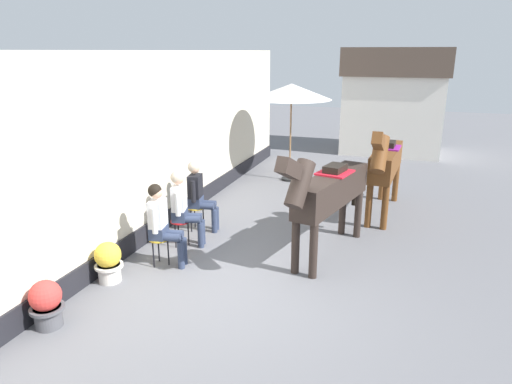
{
  "coord_description": "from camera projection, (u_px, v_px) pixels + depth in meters",
  "views": [
    {
      "loc": [
        2.03,
        -5.98,
        3.39
      ],
      "look_at": [
        -0.4,
        1.2,
        1.05
      ],
      "focal_mm": 32.13,
      "sensor_mm": 36.0,
      "label": 1
    }
  ],
  "objects": [
    {
      "name": "saddled_horse_near",
      "position": [
        329.0,
        192.0,
        7.58
      ],
      "size": [
        0.98,
        2.94,
        2.06
      ],
      "color": "#2D231E",
      "rests_on": "ground_plane"
    },
    {
      "name": "ground_plane",
      "position": [
        301.0,
        217.0,
        9.75
      ],
      "size": [
        40.0,
        40.0,
        0.0
      ],
      "primitive_type": "plane",
      "color": "slate"
    },
    {
      "name": "saddled_horse_far",
      "position": [
        385.0,
        162.0,
        9.57
      ],
      "size": [
        0.58,
        3.0,
        2.06
      ],
      "color": "brown",
      "rests_on": "ground_plane"
    },
    {
      "name": "distant_cottage",
      "position": [
        394.0,
        100.0,
        15.6
      ],
      "size": [
        3.4,
        2.6,
        3.5
      ],
      "color": "silver",
      "rests_on": "ground_plane"
    },
    {
      "name": "flower_planter_near",
      "position": [
        46.0,
        303.0,
        5.79
      ],
      "size": [
        0.43,
        0.43,
        0.64
      ],
      "color": "#4C4C51",
      "rests_on": "ground_plane"
    },
    {
      "name": "flower_planter_middle",
      "position": [
        108.0,
        261.0,
        6.95
      ],
      "size": [
        0.43,
        0.43,
        0.64
      ],
      "color": "beige",
      "rests_on": "ground_plane"
    },
    {
      "name": "seated_visitor_near",
      "position": [
        162.0,
        221.0,
        7.35
      ],
      "size": [
        0.61,
        0.48,
        1.39
      ],
      "color": "gold",
      "rests_on": "ground_plane"
    },
    {
      "name": "cafe_parasol",
      "position": [
        291.0,
        92.0,
        11.87
      ],
      "size": [
        2.1,
        2.1,
        2.58
      ],
      "color": "black",
      "rests_on": "ground_plane"
    },
    {
      "name": "pub_facade_wall",
      "position": [
        154.0,
        153.0,
        8.71
      ],
      "size": [
        0.34,
        14.0,
        3.4
      ],
      "color": "beige",
      "rests_on": "ground_plane"
    },
    {
      "name": "seated_visitor_far",
      "position": [
        199.0,
        192.0,
        8.84
      ],
      "size": [
        0.61,
        0.48,
        1.39
      ],
      "color": "gold",
      "rests_on": "ground_plane"
    },
    {
      "name": "seated_visitor_middle",
      "position": [
        183.0,
        205.0,
        8.12
      ],
      "size": [
        0.61,
        0.48,
        1.39
      ],
      "color": "red",
      "rests_on": "ground_plane"
    }
  ]
}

